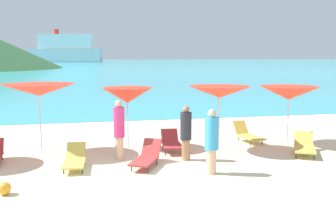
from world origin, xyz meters
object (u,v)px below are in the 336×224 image
Objects in this scene: umbrella_1 at (39,90)px; lounge_chair_0 at (75,159)px; umbrella_3 at (220,92)px; lounge_chair_4 at (248,134)px; lounge_chair_3 at (304,146)px; beach_ball at (4,189)px; lounge_chair_5 at (146,157)px; beachgoer_1 at (186,132)px; cruise_ship at (66,50)px; lounge_chair_2 at (171,142)px; beachgoer_2 at (119,128)px; umbrella_2 at (127,95)px; beachgoer_3 at (211,140)px; umbrella_4 at (289,93)px.

umbrella_1 is 2.86m from lounge_chair_0.
umbrella_3 reaches higher than lounge_chair_4.
beach_ball is (-8.83, -1.98, -0.12)m from lounge_chair_3.
lounge_chair_5 is 0.93× the size of beachgoer_1.
lounge_chair_5 is (-4.20, -2.44, 0.00)m from lounge_chair_4.
lounge_chair_3 is 229.54m from cruise_ship.
lounge_chair_4 is at bearing 27.68° from beach_ball.
lounge_chair_2 is 0.82× the size of beachgoer_2.
umbrella_2 is 1.79m from beachgoer_2.
lounge_chair_3 is at bearing -21.27° from umbrella_3.
lounge_chair_0 is at bearing 51.64° from beach_ball.
lounge_chair_4 is at bearing -85.61° from beachgoer_2.
umbrella_2 is 4.73m from lounge_chair_4.
beach_ball is at bearing 73.37° from beachgoer_3.
beachgoer_3 is (2.30, -2.00, -0.06)m from beachgoer_2.
cruise_ship reaches higher than beach_ball.
lounge_chair_2 is 5.00× the size of beach_ball.
umbrella_3 reaches higher than beachgoer_2.
lounge_chair_2 is 227.98m from cruise_ship.
cruise_ship is at bearing 122.98° from lounge_chair_3.
umbrella_2 is at bearing -72.90° from cruise_ship.
umbrella_1 reaches higher than lounge_chair_3.
umbrella_3 reaches higher than lounge_chair_3.
lounge_chair_0 is at bearing -169.87° from lounge_chair_4.
beachgoer_1 is at bearing -162.28° from umbrella_4.
lounge_chair_3 is 5.28m from lounge_chair_5.
umbrella_4 is at bearing 20.64° from beach_ball.
beachgoer_1 is 2.05m from beachgoer_2.
cruise_ship is (-17.88, 227.34, 5.38)m from umbrella_4.
beachgoer_3 reaches higher than beachgoer_1.
beachgoer_3 is (-1.08, -2.43, -1.06)m from umbrella_3.
umbrella_4 is at bearing -76.38° from beachgoer_3.
lounge_chair_4 is 4.42m from beachgoer_3.
lounge_chair_5 is 229.55m from cruise_ship.
cruise_ship reaches higher than beachgoer_2.
umbrella_1 is at bearing -174.96° from umbrella_2.
umbrella_3 is at bearing -46.68° from beachgoer_3.
beachgoer_3 reaches higher than beach_ball.
umbrella_1 is 7.67× the size of beach_ball.
beachgoer_3 is 5.80× the size of beach_ball.
lounge_chair_4 is 4.86m from lounge_chair_5.
lounge_chair_4 is at bearing 49.62° from beachgoer_1.
beach_ball is at bearing -96.38° from umbrella_1.
lounge_chair_0 is 2.47m from beach_ball.
lounge_chair_0 is (-1.76, -2.14, -1.58)m from umbrella_2.
lounge_chair_4 is (1.52, 1.08, -1.70)m from umbrella_3.
beachgoer_2 is at bearing -73.03° from cruise_ship.
lounge_chair_5 is 1.49m from beachgoer_1.
cruise_ship reaches higher than lounge_chair_4.
lounge_chair_5 reaches higher than lounge_chair_0.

